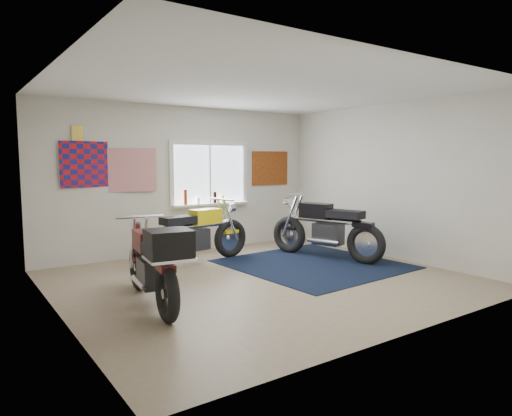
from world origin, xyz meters
TOP-DOWN VIEW (x-y plane):
  - ground at (0.00, 0.00)m, footprint 5.50×5.50m
  - room_shell at (0.00, 0.00)m, footprint 5.50×5.50m
  - navy_rug at (1.25, 0.32)m, footprint 2.64×2.74m
  - window_assembly at (0.50, 2.47)m, footprint 1.66×0.17m
  - oil_bottles at (0.26, 2.40)m, footprint 0.86×0.07m
  - flag_display at (-1.90, 2.48)m, footprint 1.60×0.10m
  - triumph_poster at (1.95, 2.48)m, footprint 0.90×0.03m
  - yellow_triumph at (-0.29, 1.50)m, footprint 2.11×0.63m
  - black_chrome_bike at (1.75, 0.56)m, footprint 0.90×2.15m
  - maroon_tourer at (-1.77, -0.31)m, footprint 0.72×2.01m

SIDE VIEW (x-z plane):
  - ground at x=0.00m, z-range 0.00..0.00m
  - navy_rug at x=1.25m, z-range 0.00..0.01m
  - yellow_triumph at x=-0.29m, z-range -0.06..1.00m
  - black_chrome_bike at x=1.75m, z-range -0.07..1.07m
  - maroon_tourer at x=-1.77m, z-range 0.02..1.04m
  - oil_bottles at x=0.26m, z-range 0.87..1.15m
  - window_assembly at x=0.50m, z-range 0.74..2.00m
  - triumph_poster at x=1.95m, z-range 1.20..1.90m
  - room_shell at x=0.00m, z-range -1.11..4.39m
  - flag_display at x=-1.90m, z-range 1.56..2.73m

